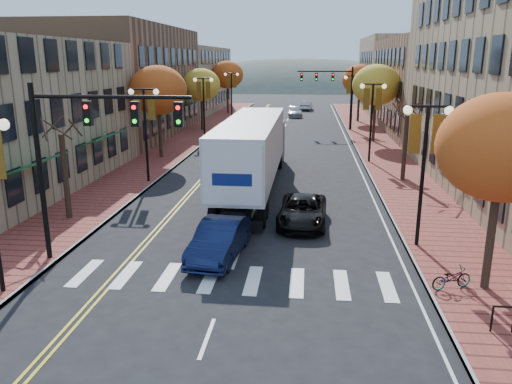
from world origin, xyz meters
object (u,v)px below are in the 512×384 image
(semi_truck, at_px, (254,147))
(black_suv, at_px, (303,211))
(navy_sedan, at_px, (220,240))
(bicycle, at_px, (451,278))

(semi_truck, bearing_deg, black_suv, -64.66)
(semi_truck, relative_size, navy_sedan, 3.87)
(navy_sedan, xyz_separation_m, black_suv, (3.28, 4.60, -0.08))
(semi_truck, height_order, black_suv, semi_truck)
(navy_sedan, bearing_deg, bicycle, -8.57)
(semi_truck, relative_size, black_suv, 3.67)
(navy_sedan, height_order, bicycle, navy_sedan)
(black_suv, distance_m, bicycle, 8.63)
(black_suv, relative_size, bicycle, 3.22)
(semi_truck, relative_size, bicycle, 11.80)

